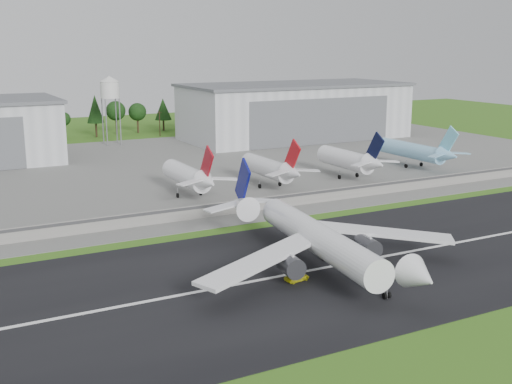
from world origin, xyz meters
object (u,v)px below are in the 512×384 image
parked_jet_red_a (191,177)px  parked_jet_navy (351,160)px  parked_jet_red_b (272,169)px  ground_vehicle (297,277)px  main_airliner (320,246)px  parked_jet_skyblue (417,151)px

parked_jet_red_a → parked_jet_navy: size_ratio=1.00×
parked_jet_red_b → ground_vehicle: bearing=-115.9°
ground_vehicle → parked_jet_red_b: 78.01m
main_airliner → parked_jet_navy: main_airliner is taller
main_airliner → ground_vehicle: 8.60m
ground_vehicle → parked_jet_red_b: bearing=-35.0°
ground_vehicle → parked_jet_red_b: parked_jet_red_b is taller
main_airliner → parked_jet_skyblue: 113.67m
parked_jet_red_a → parked_jet_skyblue: bearing=3.3°
ground_vehicle → parked_jet_navy: (63.02, 70.06, 5.54)m
main_airliner → parked_jet_red_b: 72.25m
main_airliner → parked_jet_red_a: (0.76, 67.00, 1.28)m
ground_vehicle → parked_jet_red_a: (7.67, 70.04, 5.40)m
parked_jet_red_a → parked_jet_navy: bearing=0.0°
ground_vehicle → parked_jet_skyblue: (94.87, 75.02, 5.25)m
parked_jet_red_b → parked_jet_skyblue: 61.13m
ground_vehicle → parked_jet_navy: parked_jet_navy is taller
main_airliner → parked_jet_red_b: bearing=-104.8°
parked_jet_navy → parked_jet_skyblue: bearing=8.9°
main_airliner → ground_vehicle: main_airliner is taller
main_airliner → parked_jet_red_a: bearing=-83.5°
parked_jet_red_a → parked_jet_navy: parked_jet_navy is taller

